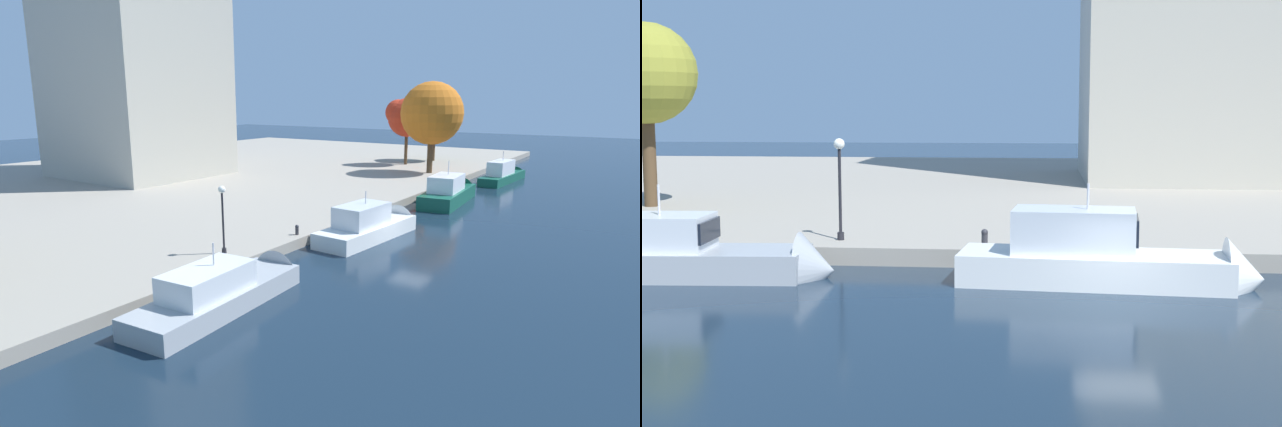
% 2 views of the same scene
% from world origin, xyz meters
% --- Properties ---
extents(ground_plane, '(220.00, 220.00, 0.00)m').
position_xyz_m(ground_plane, '(0.00, 0.00, 0.00)').
color(ground_plane, '#142333').
extents(dock_promenade, '(120.00, 55.00, 0.68)m').
position_xyz_m(dock_promenade, '(0.00, 32.96, 0.34)').
color(dock_promenade, gray).
rests_on(dock_promenade, ground_plane).
extents(motor_yacht_1, '(10.63, 3.39, 4.26)m').
position_xyz_m(motor_yacht_1, '(-14.43, 2.89, 0.56)').
color(motor_yacht_1, '#9EA3A8').
rests_on(motor_yacht_1, ground_plane).
extents(motor_yacht_2, '(10.02, 3.50, 4.33)m').
position_xyz_m(motor_yacht_2, '(0.05, 2.98, 0.72)').
color(motor_yacht_2, silver).
rests_on(motor_yacht_2, ground_plane).
extents(mooring_bollard_0, '(0.26, 0.26, 0.67)m').
position_xyz_m(mooring_bollard_0, '(-4.36, 6.16, 1.03)').
color(mooring_bollard_0, '#2D2D33').
rests_on(mooring_bollard_0, dock_promenade).
extents(lamp_post, '(0.42, 0.42, 3.95)m').
position_xyz_m(lamp_post, '(-10.05, 7.25, 3.23)').
color(lamp_post, black).
rests_on(lamp_post, dock_promenade).
extents(tree_0, '(5.20, 5.20, 9.44)m').
position_xyz_m(tree_0, '(-22.47, 17.35, 7.57)').
color(tree_0, '#4C3823').
rests_on(tree_0, dock_promenade).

